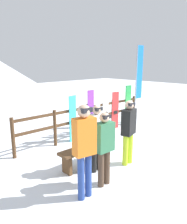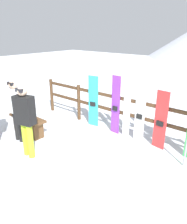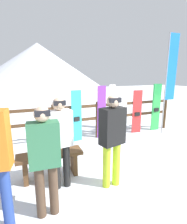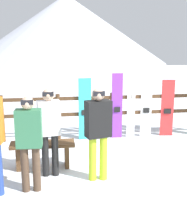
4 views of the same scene
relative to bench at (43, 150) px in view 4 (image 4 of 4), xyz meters
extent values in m
plane|color=white|center=(1.62, -0.18, -0.36)|extent=(40.00, 40.00, 0.00)
cone|color=silver|center=(1.62, 23.63, 2.64)|extent=(18.00, 18.00, 6.00)
cylinder|color=#4C331E|center=(-0.96, 1.63, 0.19)|extent=(0.10, 0.10, 1.10)
cylinder|color=#4C331E|center=(0.33, 1.63, 0.19)|extent=(0.10, 0.10, 1.10)
cylinder|color=#4C331E|center=(1.62, 1.63, 0.19)|extent=(0.10, 0.10, 1.10)
cylinder|color=#4C331E|center=(2.91, 1.63, 0.19)|extent=(0.10, 0.10, 1.10)
cube|color=#4C331E|center=(1.62, 1.63, 0.25)|extent=(5.17, 0.05, 0.08)
cube|color=#4C331E|center=(1.62, 1.63, 0.63)|extent=(5.17, 0.05, 0.08)
cube|color=brown|center=(0.00, 0.00, 0.11)|extent=(1.19, 0.36, 0.06)
cube|color=brown|center=(-0.44, 0.00, -0.14)|extent=(0.08, 0.29, 0.43)
cube|color=brown|center=(0.44, 0.00, -0.14)|extent=(0.08, 0.29, 0.43)
cylinder|color=black|center=(0.06, -0.36, 0.02)|extent=(0.12, 0.12, 0.76)
cylinder|color=black|center=(0.23, -0.36, 0.02)|extent=(0.12, 0.12, 0.76)
cube|color=white|center=(0.14, -0.36, 0.70)|extent=(0.41, 0.27, 0.60)
sphere|color=#D8B293|center=(0.14, -0.36, 1.10)|extent=(0.21, 0.21, 0.21)
cube|color=black|center=(0.14, -0.42, 1.13)|extent=(0.18, 0.07, 0.07)
cylinder|color=#B7D826|center=(0.86, -0.63, 0.03)|extent=(0.13, 0.13, 0.78)
cylinder|color=#B7D826|center=(1.04, -0.63, 0.03)|extent=(0.13, 0.13, 0.78)
cube|color=black|center=(0.95, -0.63, 0.73)|extent=(0.46, 0.33, 0.62)
sphere|color=#D8B293|center=(0.95, -0.63, 1.14)|extent=(0.21, 0.21, 0.21)
cube|color=black|center=(0.95, -0.69, 1.17)|extent=(0.19, 0.07, 0.07)
cylinder|color=#4C3828|center=(-0.25, -0.89, 0.02)|extent=(0.13, 0.13, 0.75)
cylinder|color=#4C3828|center=(-0.07, -0.89, 0.02)|extent=(0.13, 0.13, 0.75)
cube|color=#33724C|center=(-0.16, -0.89, 0.69)|extent=(0.40, 0.23, 0.59)
sphere|color=#D8B293|center=(-0.16, -0.89, 1.08)|extent=(0.20, 0.20, 0.20)
cube|color=black|center=(-0.16, -0.95, 1.11)|extent=(0.18, 0.07, 0.07)
cube|color=#2DBFCC|center=(0.96, 1.57, 0.38)|extent=(0.30, 0.08, 1.47)
cube|color=black|center=(0.96, 1.55, 0.31)|extent=(0.17, 0.06, 0.12)
cube|color=purple|center=(1.73, 1.57, 0.43)|extent=(0.26, 0.04, 1.57)
cube|color=black|center=(1.73, 1.55, 0.35)|extent=(0.14, 0.04, 0.12)
cube|color=white|center=(2.02, 1.58, 0.44)|extent=(0.09, 0.02, 1.60)
cube|color=white|center=(2.13, 1.58, 0.44)|extent=(0.09, 0.02, 1.60)
cube|color=white|center=(2.45, 1.57, 0.39)|extent=(0.27, 0.04, 1.48)
cube|color=black|center=(2.45, 1.55, 0.31)|extent=(0.15, 0.04, 0.12)
cube|color=red|center=(2.99, 1.57, 0.34)|extent=(0.31, 0.06, 1.40)
cube|color=black|center=(2.99, 1.55, 0.27)|extent=(0.17, 0.05, 0.12)
camera|label=1|loc=(-3.12, -3.72, 2.14)|focal=35.00mm
camera|label=2|loc=(4.80, -2.94, 2.29)|focal=35.00mm
camera|label=3|loc=(-0.33, -3.06, 1.58)|focal=28.00mm
camera|label=4|loc=(0.22, -5.55, 2.06)|focal=50.00mm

